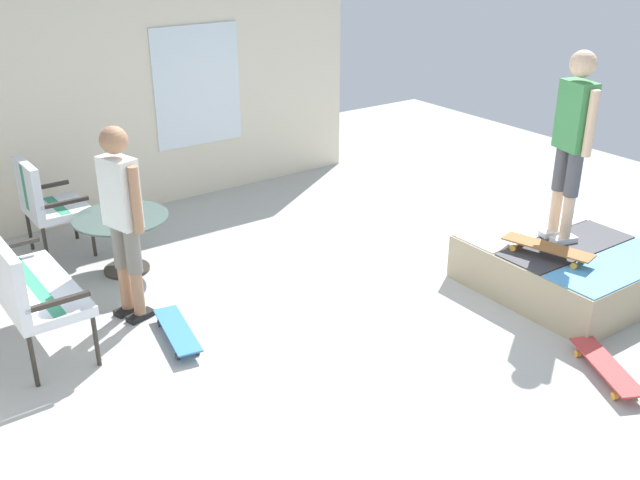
% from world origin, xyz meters
% --- Properties ---
extents(ground_plane, '(12.00, 12.00, 0.10)m').
position_xyz_m(ground_plane, '(0.00, 0.00, -0.05)').
color(ground_plane, '#A8A8A3').
extents(house_facade, '(0.23, 6.00, 2.53)m').
position_xyz_m(house_facade, '(3.80, 0.49, 1.27)').
color(house_facade, beige).
rests_on(house_facade, ground_plane).
extents(skate_ramp, '(1.58, 1.97, 0.44)m').
position_xyz_m(skate_ramp, '(-0.49, -1.98, 0.22)').
color(skate_ramp, tan).
rests_on(skate_ramp, ground_plane).
extents(patio_bench, '(1.26, 0.57, 1.02)m').
position_xyz_m(patio_bench, '(1.35, 2.36, 0.62)').
color(patio_bench, '#2D2823').
rests_on(patio_bench, ground_plane).
extents(patio_chair_near_house, '(0.63, 0.56, 1.02)m').
position_xyz_m(patio_chair_near_house, '(2.98, 1.70, 0.61)').
color(patio_chair_near_house, '#2D2823').
rests_on(patio_chair_near_house, ground_plane).
extents(patio_table, '(0.90, 0.90, 0.57)m').
position_xyz_m(patio_table, '(2.21, 1.21, 0.40)').
color(patio_table, '#2D2823').
rests_on(patio_table, ground_plane).
extents(person_watching, '(0.46, 0.31, 1.69)m').
position_xyz_m(person_watching, '(1.34, 1.49, 0.98)').
color(person_watching, black).
rests_on(person_watching, ground_plane).
extents(person_skater, '(0.47, 0.30, 1.72)m').
position_xyz_m(person_skater, '(-0.35, -2.01, 1.45)').
color(person_skater, silver).
rests_on(person_skater, skate_ramp).
extents(skateboard_by_bench, '(0.82, 0.33, 0.10)m').
position_xyz_m(skateboard_by_bench, '(0.75, 1.35, 0.08)').
color(skateboard_by_bench, '#3372B2').
rests_on(skateboard_by_bench, ground_plane).
extents(skateboard_spare, '(0.81, 0.54, 0.10)m').
position_xyz_m(skateboard_spare, '(-1.59, -1.06, 0.08)').
color(skateboard_spare, '#B23838').
rests_on(skateboard_spare, ground_plane).
extents(skateboard_on_ramp, '(0.82, 0.40, 0.10)m').
position_xyz_m(skateboard_on_ramp, '(-0.54, -1.61, 0.52)').
color(skateboard_on_ramp, brown).
rests_on(skateboard_on_ramp, skate_ramp).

